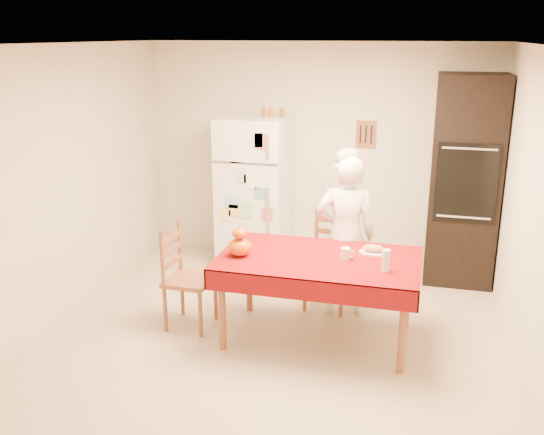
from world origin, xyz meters
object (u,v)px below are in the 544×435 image
(refrigerator, at_px, (255,191))
(pumpkin_lower, at_px, (240,247))
(wine_glass, at_px, (386,260))
(seated_woman, at_px, (345,236))
(oven_cabinet, at_px, (465,181))
(dining_table, at_px, (319,265))
(coffee_mug, at_px, (345,254))
(chair_left, at_px, (183,273))
(bread_plate, at_px, (373,253))
(chair_far, at_px, (330,256))

(refrigerator, bearing_deg, pumpkin_lower, -77.54)
(wine_glass, bearing_deg, seated_woman, 119.89)
(refrigerator, height_order, oven_cabinet, oven_cabinet)
(dining_table, relative_size, coffee_mug, 17.00)
(chair_left, xyz_separation_m, wine_glass, (1.80, -0.11, 0.34))
(pumpkin_lower, bearing_deg, bread_plate, 16.97)
(chair_left, bearing_deg, refrigerator, -3.58)
(chair_left, xyz_separation_m, coffee_mug, (1.45, 0.06, 0.30))
(dining_table, height_order, coffee_mug, coffee_mug)
(chair_left, bearing_deg, pumpkin_lower, -96.18)
(seated_woman, xyz_separation_m, wine_glass, (0.43, -0.75, 0.08))
(coffee_mug, relative_size, wine_glass, 0.57)
(wine_glass, bearing_deg, pumpkin_lower, 178.52)
(oven_cabinet, xyz_separation_m, bread_plate, (-0.78, -1.52, -0.33))
(refrigerator, xyz_separation_m, pumpkin_lower, (0.40, -1.81, -0.01))
(oven_cabinet, distance_m, dining_table, 2.15)
(refrigerator, xyz_separation_m, chair_far, (1.05, -0.95, -0.34))
(coffee_mug, bearing_deg, dining_table, -177.39)
(chair_left, bearing_deg, dining_table, -85.88)
(pumpkin_lower, bearing_deg, seated_woman, 41.86)
(oven_cabinet, height_order, bread_plate, oven_cabinet)
(dining_table, relative_size, chair_far, 1.79)
(pumpkin_lower, xyz_separation_m, bread_plate, (1.10, 0.33, -0.07))
(oven_cabinet, distance_m, coffee_mug, 2.01)
(refrigerator, height_order, wine_glass, refrigerator)
(oven_cabinet, xyz_separation_m, chair_left, (-2.45, -1.77, -0.59))
(refrigerator, bearing_deg, chair_left, -95.51)
(chair_left, bearing_deg, chair_far, -55.47)
(oven_cabinet, xyz_separation_m, chair_far, (-1.23, -1.00, -0.59))
(dining_table, relative_size, seated_woman, 1.10)
(chair_left, relative_size, bread_plate, 3.96)
(chair_far, bearing_deg, dining_table, -82.39)
(chair_far, distance_m, pumpkin_lower, 1.12)
(coffee_mug, bearing_deg, bread_plate, 42.79)
(wine_glass, bearing_deg, oven_cabinet, 71.02)
(wine_glass, bearing_deg, chair_left, 176.42)
(chair_far, height_order, seated_woman, seated_woman)
(seated_woman, height_order, pumpkin_lower, seated_woman)
(chair_far, distance_m, chair_left, 1.44)
(chair_left, bearing_deg, oven_cabinet, -52.12)
(chair_far, bearing_deg, refrigerator, 144.01)
(refrigerator, bearing_deg, oven_cabinet, 1.18)
(seated_woman, bearing_deg, oven_cabinet, -144.89)
(refrigerator, relative_size, pumpkin_lower, 8.41)
(chair_far, height_order, coffee_mug, chair_far)
(wine_glass, bearing_deg, dining_table, 164.34)
(dining_table, xyz_separation_m, wine_glass, (0.57, -0.16, 0.16))
(chair_far, xyz_separation_m, coffee_mug, (0.24, -0.72, 0.30))
(pumpkin_lower, bearing_deg, refrigerator, 102.46)
(dining_table, xyz_separation_m, chair_far, (-0.02, 0.73, -0.18))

